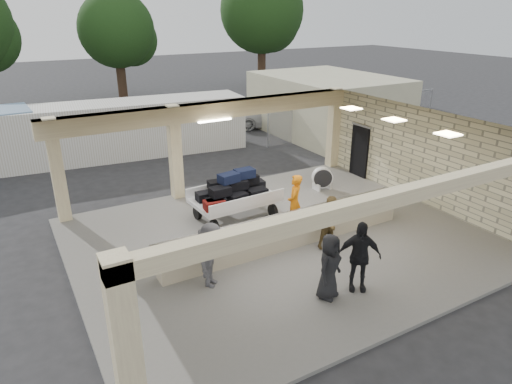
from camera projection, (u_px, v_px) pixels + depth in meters
ground at (280, 241)px, 14.05m from camera, size 120.00×120.00×0.00m
pavilion at (275, 193)px, 14.17m from camera, size 12.01×10.00×3.55m
baggage_counter at (289, 231)px, 13.42m from camera, size 8.20×0.58×0.98m
luggage_cart at (234, 193)px, 15.07m from camera, size 2.86×1.86×1.62m
drum_fan at (322, 178)px, 17.66m from camera, size 0.83×0.59×0.89m
baggage_handler at (295, 203)px, 14.24m from camera, size 0.73×0.74×1.85m
passenger_a at (332, 222)px, 13.21m from camera, size 0.80×0.39×1.61m
passenger_b at (359, 256)px, 11.17m from camera, size 1.13×0.92×1.85m
passenger_c at (211, 255)px, 11.34m from camera, size 1.07×1.05×1.72m
passenger_d at (329, 267)px, 10.89m from camera, size 0.88×0.65×1.67m
car_white_a at (271, 114)px, 27.75m from camera, size 5.11×3.22×1.35m
car_white_b at (327, 102)px, 30.98m from camera, size 5.01×3.67×1.49m
car_dark at (242, 108)px, 29.65m from camera, size 4.06×2.82×1.28m
container_white at (120, 129)px, 21.79m from camera, size 12.17×3.58×2.60m
fence at (358, 115)px, 25.96m from camera, size 12.06×0.06×2.03m
tree_mid at (120, 33)px, 34.32m from camera, size 6.00×5.60×8.00m
tree_right at (264, 14)px, 38.57m from camera, size 7.20×7.00×10.00m
adjacent_building at (327, 105)px, 25.87m from camera, size 6.00×8.00×3.20m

